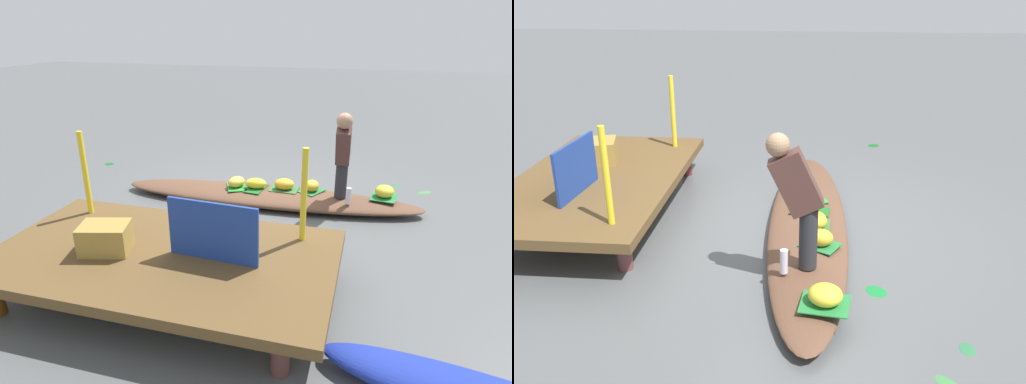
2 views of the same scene
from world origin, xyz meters
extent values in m
plane|color=#525556|center=(0.00, 0.00, 0.00)|extent=(40.00, 40.00, 0.00)
cube|color=brown|center=(0.39, 2.40, 0.38)|extent=(3.20, 1.80, 0.10)
cylinder|color=brown|center=(-0.89, 1.68, 0.16)|extent=(0.14, 0.14, 0.33)
cylinder|color=maroon|center=(1.67, 1.68, 0.16)|extent=(0.14, 0.14, 0.33)
cylinder|color=#65340F|center=(1.67, 3.12, 0.16)|extent=(0.14, 0.14, 0.33)
ellipsoid|color=brown|center=(0.00, 0.00, 0.09)|extent=(4.34, 0.90, 0.19)
cube|color=#247236|center=(-0.62, -0.13, 0.19)|extent=(0.40, 0.43, 0.01)
ellipsoid|color=gold|center=(-0.62, -0.13, 0.27)|extent=(0.23, 0.27, 0.16)
cube|color=#1A5E21|center=(0.17, -0.02, 0.19)|extent=(0.28, 0.44, 0.01)
ellipsoid|color=yellow|center=(0.17, -0.02, 0.27)|extent=(0.32, 0.22, 0.15)
cube|color=#336631|center=(-0.23, -0.09, 0.19)|extent=(0.40, 0.29, 0.01)
ellipsoid|color=gold|center=(-0.23, -0.09, 0.27)|extent=(0.32, 0.27, 0.16)
cube|color=#29842F|center=(0.46, 0.00, 0.19)|extent=(0.39, 0.46, 0.01)
ellipsoid|color=gold|center=(0.46, 0.00, 0.27)|extent=(0.31, 0.34, 0.15)
cube|color=#237736|center=(-1.61, -0.17, 0.19)|extent=(0.38, 0.42, 0.01)
ellipsoid|color=gold|center=(-1.61, -0.17, 0.27)|extent=(0.33, 0.34, 0.17)
cylinder|color=#28282D|center=(-1.03, -0.02, 0.46)|extent=(0.16, 0.16, 0.55)
cube|color=#4F302A|center=(-1.03, 0.09, 0.97)|extent=(0.19, 0.48, 0.59)
sphere|color=#9E7556|center=(-1.03, 0.25, 1.30)|extent=(0.20, 0.20, 0.20)
cylinder|color=silver|center=(-1.15, 0.18, 0.30)|extent=(0.07, 0.07, 0.22)
cube|color=navy|center=(-0.11, 2.40, 0.71)|extent=(0.85, 0.08, 0.56)
cylinder|color=yellow|center=(-0.81, 1.80, 0.89)|extent=(0.06, 0.06, 0.93)
cylinder|color=yellow|center=(1.59, 1.80, 0.89)|extent=(0.06, 0.06, 0.93)
cube|color=olive|center=(0.91, 2.52, 0.56)|extent=(0.51, 0.42, 0.27)
ellipsoid|color=#165721|center=(3.24, -0.97, 0.00)|extent=(0.25, 0.25, 0.01)
ellipsoid|color=#187632|center=(-1.09, -0.63, 0.00)|extent=(0.27, 0.26, 0.01)
ellipsoid|color=#2C6A41|center=(-1.83, -1.23, 0.00)|extent=(0.18, 0.13, 0.01)
camera|label=1|loc=(-1.38, 5.53, 2.41)|focal=29.99mm
camera|label=2|loc=(-5.34, -0.06, 2.63)|focal=39.17mm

